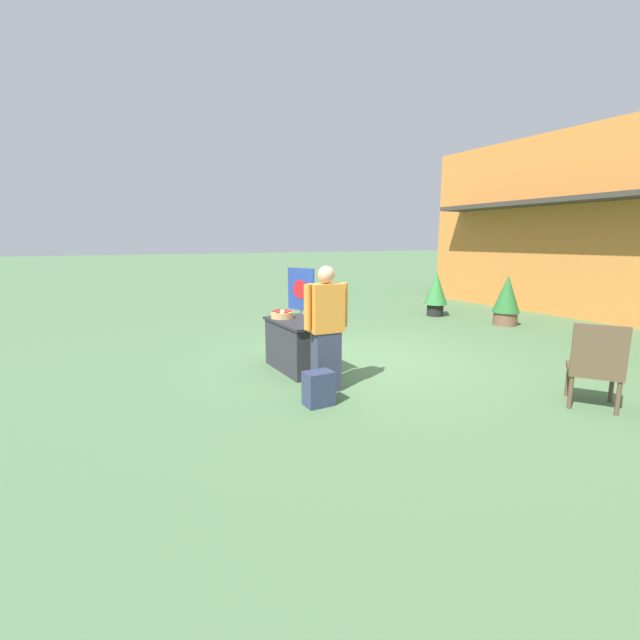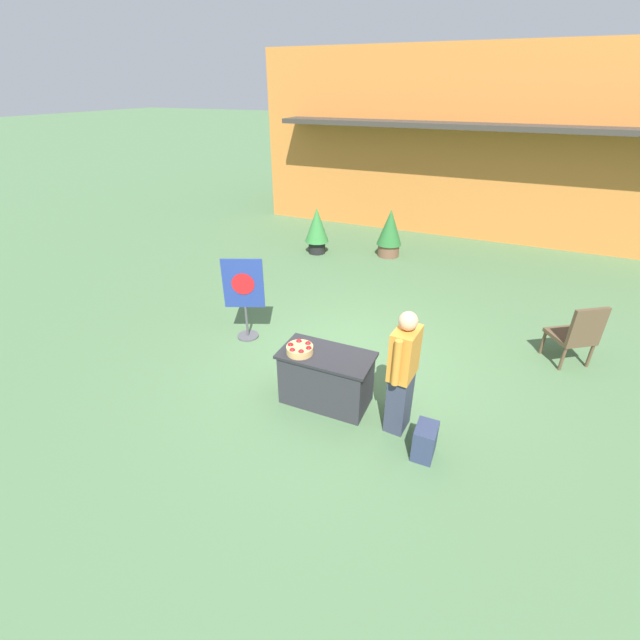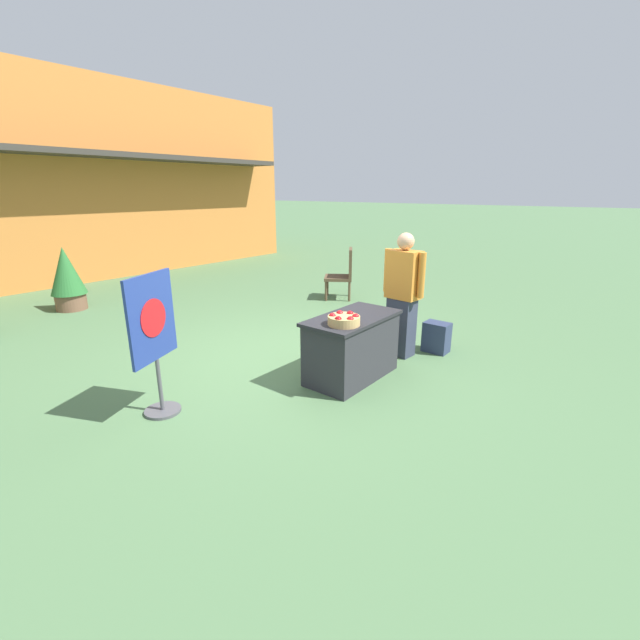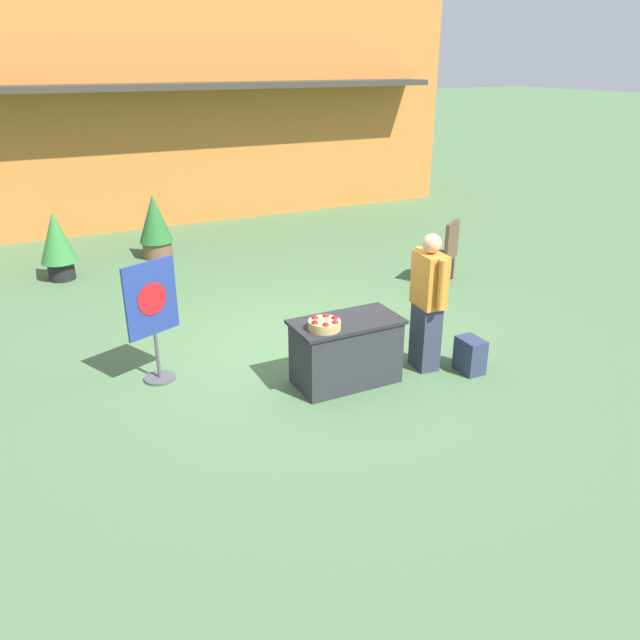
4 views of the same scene
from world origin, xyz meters
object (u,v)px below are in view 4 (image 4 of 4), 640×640
at_px(display_table, 346,351).
at_px(person_visitor, 428,302).
at_px(patio_chair, 443,250).
at_px(backpack, 470,355).
at_px(potted_plant_near_left, 57,242).
at_px(apple_basket, 325,324).
at_px(poster_board, 153,315).
at_px(potted_plant_far_left, 155,225).

relative_size(display_table, person_visitor, 0.74).
height_order(person_visitor, patio_chair, person_visitor).
xyz_separation_m(person_visitor, patio_chair, (2.08, 2.44, -0.29)).
xyz_separation_m(backpack, potted_plant_near_left, (-3.96, 5.74, 0.43)).
bearing_deg(potted_plant_near_left, apple_basket, -67.91).
distance_m(person_visitor, backpack, 0.83).
xyz_separation_m(backpack, poster_board, (-3.33, 1.45, 0.59)).
height_order(poster_board, potted_plant_near_left, poster_board).
height_order(person_visitor, potted_plant_far_left, person_visitor).
bearing_deg(display_table, patio_chair, 37.02).
bearing_deg(potted_plant_far_left, apple_basket, -85.58).
bearing_deg(patio_chair, apple_basket, 91.16).
xyz_separation_m(display_table, potted_plant_near_left, (-2.52, 5.30, 0.25)).
xyz_separation_m(patio_chair, potted_plant_near_left, (-5.63, 2.96, 0.09)).
relative_size(apple_basket, backpack, 0.84).
bearing_deg(backpack, patio_chair, 58.99).
xyz_separation_m(person_visitor, poster_board, (-2.92, 1.11, -0.04)).
bearing_deg(poster_board, patio_chair, 81.62).
distance_m(poster_board, potted_plant_far_left, 4.95).
height_order(person_visitor, backpack, person_visitor).
relative_size(display_table, poster_board, 0.86).
xyz_separation_m(poster_board, patio_chair, (5.00, 1.33, -0.25)).
distance_m(backpack, potted_plant_far_left, 6.67).
relative_size(backpack, patio_chair, 0.41).
distance_m(apple_basket, person_visitor, 1.35).
distance_m(person_visitor, patio_chair, 3.22).
height_order(patio_chair, potted_plant_near_left, potted_plant_near_left).
distance_m(patio_chair, potted_plant_near_left, 6.36).
relative_size(display_table, apple_basket, 3.49).
distance_m(backpack, potted_plant_near_left, 6.98).
height_order(potted_plant_near_left, potted_plant_far_left, potted_plant_far_left).
bearing_deg(potted_plant_far_left, poster_board, -102.98).
bearing_deg(potted_plant_near_left, potted_plant_far_left, 17.28).
height_order(apple_basket, backpack, apple_basket).
distance_m(person_visitor, poster_board, 3.13).
relative_size(apple_basket, potted_plant_far_left, 0.30).
bearing_deg(potted_plant_far_left, backpack, -70.51).
distance_m(display_table, backpack, 1.51).
bearing_deg(apple_basket, patio_chair, 35.54).
xyz_separation_m(person_visitor, potted_plant_near_left, (-3.54, 5.39, -0.20)).
bearing_deg(person_visitor, poster_board, -15.37).
bearing_deg(poster_board, person_visitor, 45.96).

